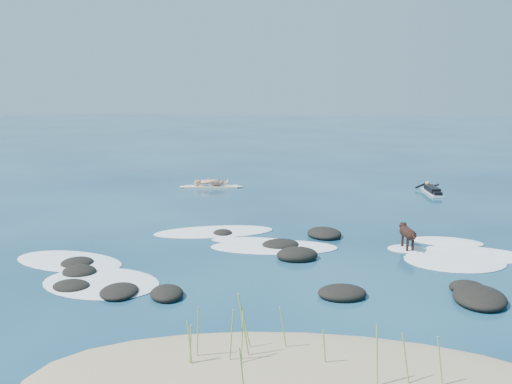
# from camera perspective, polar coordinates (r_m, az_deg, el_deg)

# --- Properties ---
(ground) EXTENTS (160.00, 160.00, 0.00)m
(ground) POSITION_cam_1_polar(r_m,az_deg,el_deg) (16.90, 5.07, -5.57)
(ground) COLOR #0A2642
(ground) RESTS_ON ground
(dune_grass) EXTENTS (3.99, 1.70, 1.24)m
(dune_grass) POSITION_cam_1_polar(r_m,az_deg,el_deg) (9.38, 1.95, -15.14)
(dune_grass) COLOR #88A24E
(dune_grass) RESTS_ON ground
(reef_rocks) EXTENTS (13.90, 7.01, 0.52)m
(reef_rocks) POSITION_cam_1_polar(r_m,az_deg,el_deg) (14.50, 10.18, -8.06)
(reef_rocks) COLOR black
(reef_rocks) RESTS_ON ground
(breaking_foam) EXTENTS (14.65, 7.93, 0.12)m
(breaking_foam) POSITION_cam_1_polar(r_m,az_deg,el_deg) (16.26, 2.29, -6.15)
(breaking_foam) COLOR white
(breaking_foam) RESTS_ON ground
(standing_surfer_rig) EXTENTS (2.98, 0.80, 1.69)m
(standing_surfer_rig) POSITION_cam_1_polar(r_m,az_deg,el_deg) (26.71, -4.50, 1.84)
(standing_surfer_rig) COLOR #F4E5C3
(standing_surfer_rig) RESTS_ON ground
(paddling_surfer_rig) EXTENTS (1.10, 2.45, 0.42)m
(paddling_surfer_rig) POSITION_cam_1_polar(r_m,az_deg,el_deg) (26.47, 17.18, 0.18)
(paddling_surfer_rig) COLOR silver
(paddling_surfer_rig) RESTS_ON ground
(dog) EXTENTS (0.43, 1.19, 0.76)m
(dog) POSITION_cam_1_polar(r_m,az_deg,el_deg) (17.07, 14.88, -3.97)
(dog) COLOR black
(dog) RESTS_ON ground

